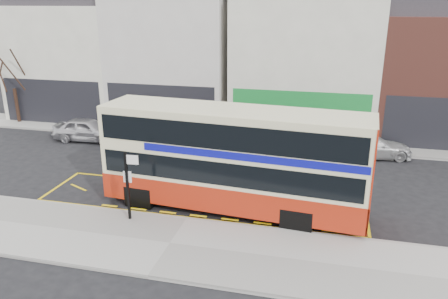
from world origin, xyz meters
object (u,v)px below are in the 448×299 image
(double_decker_bus, at_px, (234,159))
(bus_stop_post, at_px, (129,179))
(car_white, at_px, (371,146))
(car_grey, at_px, (270,136))
(street_tree_left, at_px, (9,57))
(car_silver, at_px, (87,130))
(street_tree_right, at_px, (347,87))

(double_decker_bus, xyz_separation_m, bus_stop_post, (-3.69, -2.04, -0.43))
(car_white, bearing_deg, double_decker_bus, 133.62)
(car_grey, xyz_separation_m, street_tree_left, (-18.12, 1.13, 3.93))
(car_silver, distance_m, car_grey, 11.32)
(street_tree_left, height_order, street_tree_right, street_tree_left)
(bus_stop_post, bearing_deg, car_grey, 64.88)
(car_grey, height_order, car_white, car_grey)
(double_decker_bus, distance_m, car_grey, 8.67)
(car_silver, bearing_deg, car_grey, -86.67)
(car_white, height_order, street_tree_right, street_tree_right)
(car_white, bearing_deg, street_tree_left, 76.78)
(bus_stop_post, distance_m, street_tree_right, 15.46)
(double_decker_bus, relative_size, bus_stop_post, 3.94)
(bus_stop_post, bearing_deg, car_white, 41.93)
(double_decker_bus, bearing_deg, street_tree_right, 71.92)
(bus_stop_post, xyz_separation_m, street_tree_right, (8.30, 12.95, 1.57))
(car_grey, xyz_separation_m, car_white, (5.76, -0.37, -0.10))
(street_tree_right, bearing_deg, bus_stop_post, -122.65)
(double_decker_bus, height_order, car_white, double_decker_bus)
(car_silver, relative_size, street_tree_left, 0.62)
(bus_stop_post, bearing_deg, car_silver, 123.81)
(car_silver, bearing_deg, car_white, -90.23)
(bus_stop_post, bearing_deg, street_tree_right, 53.10)
(double_decker_bus, bearing_deg, bus_stop_post, -146.27)
(double_decker_bus, height_order, street_tree_right, street_tree_right)
(car_silver, bearing_deg, street_tree_right, -79.99)
(car_silver, height_order, car_grey, car_grey)
(car_silver, height_order, car_white, car_silver)
(bus_stop_post, relative_size, car_grey, 0.63)
(street_tree_left, bearing_deg, car_silver, -19.89)
(bus_stop_post, relative_size, car_silver, 0.66)
(double_decker_bus, relative_size, street_tree_left, 1.61)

